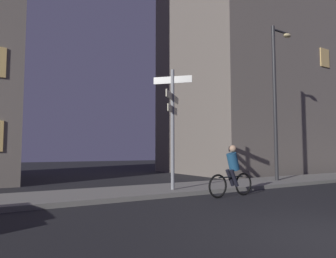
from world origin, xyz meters
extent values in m
cube|color=gray|center=(0.00, 6.67, 0.07)|extent=(40.00, 2.54, 0.14)
cylinder|color=gray|center=(0.34, 6.10, 2.17)|extent=(0.12, 0.12, 4.06)
cube|color=white|center=(0.34, 6.10, 3.85)|extent=(0.97, 0.97, 0.24)
cube|color=beige|center=(0.34, 6.10, 3.25)|extent=(1.24, 1.24, 0.24)
cube|color=beige|center=(0.34, 6.10, 2.83)|extent=(0.95, 0.95, 0.24)
cylinder|color=#2D2D30|center=(5.98, 6.51, 3.63)|extent=(0.16, 0.16, 6.99)
cylinder|color=#2D2D30|center=(6.47, 6.51, 6.98)|extent=(0.98, 0.10, 0.10)
ellipsoid|color=#F9E099|center=(6.96, 6.51, 6.88)|extent=(0.44, 0.28, 0.20)
torus|color=black|center=(1.04, 4.62, 0.36)|extent=(0.72, 0.08, 0.72)
torus|color=black|center=(2.14, 4.65, 0.36)|extent=(0.72, 0.08, 0.72)
cylinder|color=black|center=(1.59, 4.64, 0.61)|extent=(1.00, 0.08, 0.04)
cylinder|color=navy|center=(1.69, 4.64, 1.08)|extent=(0.46, 0.34, 0.61)
sphere|color=tan|center=(1.69, 4.64, 1.50)|extent=(0.22, 0.22, 0.22)
cylinder|color=black|center=(1.64, 4.55, 0.58)|extent=(0.35, 0.13, 0.55)
cylinder|color=black|center=(1.64, 4.73, 0.58)|extent=(0.35, 0.13, 0.55)
cube|color=slate|center=(11.81, 12.67, 9.64)|extent=(12.92, 7.99, 19.28)
cube|color=#F2C672|center=(13.42, 8.64, 7.43)|extent=(0.90, 0.06, 1.20)
camera|label=1|loc=(-4.96, -2.55, 1.41)|focal=32.19mm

